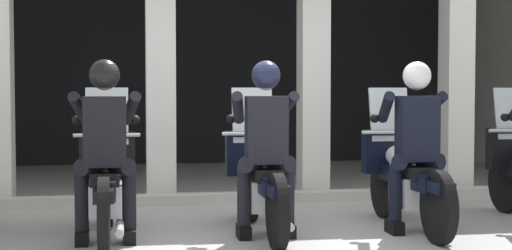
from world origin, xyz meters
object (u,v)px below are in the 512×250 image
at_px(motorcycle_center, 260,178).
at_px(motorcycle_left, 106,182).
at_px(police_officer_left, 105,135).
at_px(police_officer_right, 416,132).
at_px(police_officer_center, 266,133).
at_px(motorcycle_right, 404,176).

bearing_deg(motorcycle_center, motorcycle_left, -162.15).
relative_size(police_officer_left, police_officer_right, 1.00).
xyz_separation_m(motorcycle_left, police_officer_center, (1.40, -0.24, 0.44)).
bearing_deg(police_officer_center, police_officer_left, -162.15).
bearing_deg(police_officer_left, motorcycle_center, 21.42).
distance_m(motorcycle_left, police_officer_right, 2.85).
distance_m(motorcycle_left, police_officer_left, 0.52).
relative_size(police_officer_center, motorcycle_right, 0.78).
height_order(police_officer_left, motorcycle_right, police_officer_left).
bearing_deg(police_officer_center, motorcycle_right, 27.21).
xyz_separation_m(motorcycle_left, motorcycle_center, (1.41, 0.04, 0.00)).
xyz_separation_m(police_officer_left, police_officer_center, (1.41, 0.04, 0.00)).
bearing_deg(police_officer_center, motorcycle_left, -173.62).
height_order(motorcycle_center, motorcycle_right, same).
distance_m(motorcycle_center, motorcycle_right, 1.41).
relative_size(motorcycle_center, police_officer_center, 1.29).
height_order(police_officer_left, police_officer_center, same).
xyz_separation_m(police_officer_center, motorcycle_right, (1.41, 0.27, -0.44)).
relative_size(police_officer_left, police_officer_center, 1.00).
bearing_deg(motorcycle_center, motorcycle_right, 15.80).
bearing_deg(motorcycle_left, motorcycle_center, 10.10).
height_order(motorcycle_left, police_officer_right, police_officer_right).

